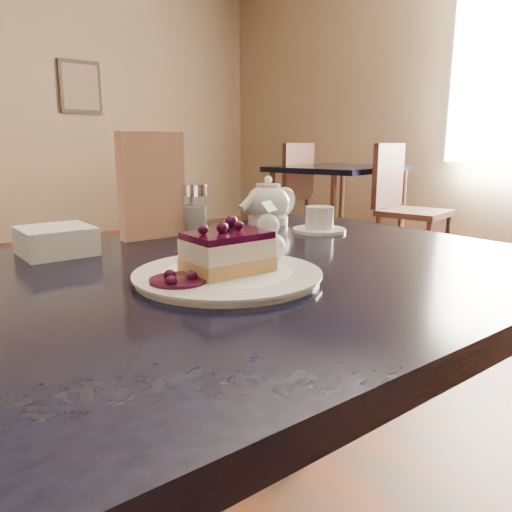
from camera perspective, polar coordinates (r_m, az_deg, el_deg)
main_table at (r=0.86m, az=-5.23°, el=-7.32°), size 1.31×0.89×0.80m
dessert_plate at (r=0.79m, az=-3.25°, el=-2.25°), size 0.29×0.29×0.01m
cheesecake_slice at (r=0.78m, az=-3.29°, el=0.42°), size 0.13×0.09×0.06m
whipped_cream at (r=0.84m, az=1.38°, el=1.02°), size 0.06×0.06×0.05m
berry_sauce at (r=0.74m, az=-8.85°, el=-2.77°), size 0.09×0.09×0.01m
tea_set at (r=1.31m, az=2.48°, el=5.55°), size 0.19×0.30×0.11m
menu_card at (r=1.14m, az=-11.81°, el=7.87°), size 0.15×0.04×0.24m
sugar_shaker at (r=1.18m, az=-7.13°, el=5.40°), size 0.06×0.06×0.12m
napkin_stack at (r=1.04m, az=-21.87°, el=1.64°), size 0.13×0.13×0.05m
bg_table_far_right at (r=4.53m, az=9.16°, el=0.68°), size 1.23×1.99×1.32m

